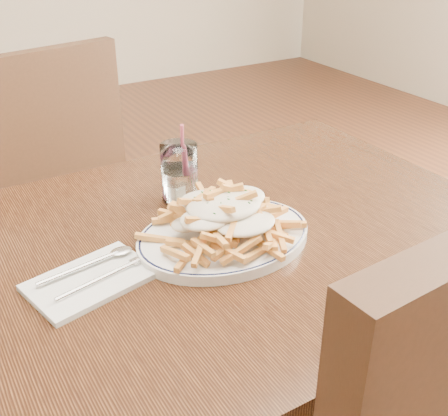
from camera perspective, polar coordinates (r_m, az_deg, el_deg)
table at (r=1.06m, az=-2.67°, el=-6.90°), size 1.20×0.80×0.75m
chair_far at (r=1.74m, az=-18.30°, el=1.94°), size 0.53×0.53×0.97m
fries_plate at (r=1.01m, az=0.00°, el=-2.94°), size 0.39×0.37×0.02m
loaded_fries at (r=0.98m, az=0.00°, el=-0.38°), size 0.30×0.25×0.08m
napkin at (r=0.93m, az=-13.38°, el=-7.15°), size 0.22×0.16×0.01m
cutlery at (r=0.93m, az=-13.57°, el=-6.57°), size 0.20×0.11×0.01m
water_glass at (r=1.14m, az=-4.53°, el=3.26°), size 0.07×0.07×0.16m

